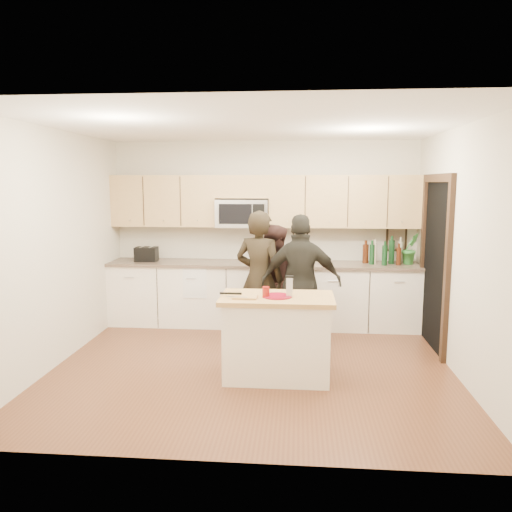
# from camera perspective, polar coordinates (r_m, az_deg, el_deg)

# --- Properties ---
(floor) EXTENTS (4.50, 4.50, 0.00)m
(floor) POSITION_cam_1_polar(r_m,az_deg,el_deg) (5.87, -0.42, -12.48)
(floor) COLOR brown
(floor) RESTS_ON ground
(room_shell) EXTENTS (4.52, 4.02, 2.71)m
(room_shell) POSITION_cam_1_polar(r_m,az_deg,el_deg) (5.50, -0.44, 4.61)
(room_shell) COLOR beige
(room_shell) RESTS_ON ground
(back_cabinetry) EXTENTS (4.50, 0.66, 0.94)m
(back_cabinetry) POSITION_cam_1_polar(r_m,az_deg,el_deg) (7.35, 0.80, -4.36)
(back_cabinetry) COLOR white
(back_cabinetry) RESTS_ON ground
(upper_cabinetry) EXTENTS (4.50, 0.33, 0.75)m
(upper_cabinetry) POSITION_cam_1_polar(r_m,az_deg,el_deg) (7.32, 1.16, 6.42)
(upper_cabinetry) COLOR tan
(upper_cabinetry) RESTS_ON ground
(microwave) EXTENTS (0.76, 0.41, 0.40)m
(microwave) POSITION_cam_1_polar(r_m,az_deg,el_deg) (7.32, -1.55, 4.91)
(microwave) COLOR silver
(microwave) RESTS_ON ground
(doorway) EXTENTS (0.06, 1.25, 2.20)m
(doorway) POSITION_cam_1_polar(r_m,az_deg,el_deg) (6.66, 19.81, -0.19)
(doorway) COLOR black
(doorway) RESTS_ON ground
(framed_picture) EXTENTS (0.30, 0.03, 0.38)m
(framed_picture) POSITION_cam_1_polar(r_m,az_deg,el_deg) (7.63, 15.75, 1.95)
(framed_picture) COLOR black
(framed_picture) RESTS_ON ground
(dish_towel) EXTENTS (0.34, 0.60, 0.48)m
(dish_towel) POSITION_cam_1_polar(r_m,az_deg,el_deg) (7.24, -6.84, -1.96)
(dish_towel) COLOR white
(dish_towel) RESTS_ON ground
(island) EXTENTS (1.20, 0.70, 0.90)m
(island) POSITION_cam_1_polar(r_m,az_deg,el_deg) (5.43, 2.40, -9.19)
(island) COLOR white
(island) RESTS_ON ground
(red_plate) EXTENTS (0.31, 0.31, 0.02)m
(red_plate) POSITION_cam_1_polar(r_m,az_deg,el_deg) (5.27, 2.44, -4.60)
(red_plate) COLOR maroon
(red_plate) RESTS_ON island
(box_grater) EXTENTS (0.08, 0.05, 0.21)m
(box_grater) POSITION_cam_1_polar(r_m,az_deg,el_deg) (5.24, 3.84, -3.39)
(box_grater) COLOR silver
(box_grater) RESTS_ON red_plate
(drink_glass) EXTENTS (0.08, 0.08, 0.11)m
(drink_glass) POSITION_cam_1_polar(r_m,az_deg,el_deg) (5.23, 1.14, -4.15)
(drink_glass) COLOR maroon
(drink_glass) RESTS_ON island
(cutting_board) EXTENTS (0.25, 0.20, 0.02)m
(cutting_board) POSITION_cam_1_polar(r_m,az_deg,el_deg) (5.22, -1.24, -4.71)
(cutting_board) COLOR #B2874A
(cutting_board) RESTS_ON island
(tongs) EXTENTS (0.23, 0.03, 0.02)m
(tongs) POSITION_cam_1_polar(r_m,az_deg,el_deg) (5.30, -2.90, -4.29)
(tongs) COLOR black
(tongs) RESTS_ON cutting_board
(knife) EXTENTS (0.21, 0.02, 0.01)m
(knife) POSITION_cam_1_polar(r_m,az_deg,el_deg) (5.17, -2.17, -4.69)
(knife) COLOR silver
(knife) RESTS_ON cutting_board
(toaster) EXTENTS (0.32, 0.21, 0.21)m
(toaster) POSITION_cam_1_polar(r_m,az_deg,el_deg) (7.55, -12.42, 0.21)
(toaster) COLOR black
(toaster) RESTS_ON back_cabinetry
(bottle_cluster) EXTENTS (0.58, 0.33, 0.40)m
(bottle_cluster) POSITION_cam_1_polar(r_m,az_deg,el_deg) (7.34, 14.39, 0.49)
(bottle_cluster) COLOR black
(bottle_cluster) RESTS_ON back_cabinetry
(orchid) EXTENTS (0.30, 0.28, 0.45)m
(orchid) POSITION_cam_1_polar(r_m,az_deg,el_deg) (7.42, 17.23, 0.81)
(orchid) COLOR #307A31
(orchid) RESTS_ON back_cabinetry
(woman_left) EXTENTS (0.74, 0.60, 1.75)m
(woman_left) POSITION_cam_1_polar(r_m,az_deg,el_deg) (6.38, 0.39, -2.61)
(woman_left) COLOR black
(woman_left) RESTS_ON ground
(woman_center) EXTENTS (0.92, 0.83, 1.54)m
(woman_center) POSITION_cam_1_polar(r_m,az_deg,el_deg) (6.74, 1.95, -2.93)
(woman_center) COLOR #331D19
(woman_center) RESTS_ON ground
(woman_right) EXTENTS (1.01, 0.45, 1.71)m
(woman_right) POSITION_cam_1_polar(r_m,az_deg,el_deg) (6.26, 5.20, -3.05)
(woman_right) COLOR black
(woman_right) RESTS_ON ground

